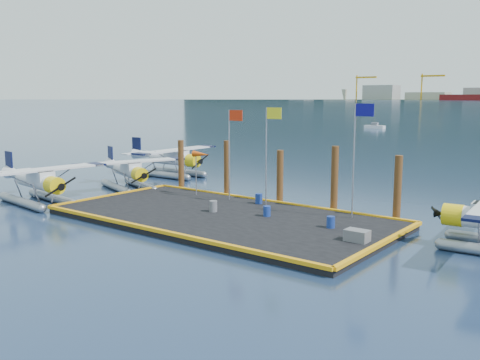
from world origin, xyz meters
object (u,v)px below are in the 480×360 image
at_px(windsock, 201,155).
at_px(crate, 357,236).
at_px(piling_4, 398,190).
at_px(seaplane_a, 38,184).
at_px(drum_4, 331,222).
at_px(flagpole_yellow, 269,141).
at_px(seaplane_c, 173,161).
at_px(flagpole_blue, 357,144).
at_px(piling_2, 280,179).
at_px(drum_2, 267,211).
at_px(seaplane_b, 129,173).
at_px(drum_5, 259,199).
at_px(piling_3, 334,181).
at_px(piling_1, 227,170).
at_px(flagpole_red, 232,141).
at_px(piling_0, 181,166).
at_px(drum_0, 213,206).

bearing_deg(windsock, crate, -17.40).
height_order(windsock, piling_4, piling_4).
distance_m(seaplane_a, piling_4, 23.31).
bearing_deg(drum_4, flagpole_yellow, 154.92).
distance_m(seaplane_c, flagpole_blue, 22.61).
bearing_deg(piling_2, seaplane_c, 160.72).
height_order(seaplane_a, drum_2, seaplane_a).
xyz_separation_m(seaplane_b, drum_5, (12.29, 0.25, -0.62)).
distance_m(drum_4, piling_2, 7.63).
bearing_deg(seaplane_c, drum_2, 59.63).
xyz_separation_m(crate, piling_3, (-4.40, 5.97, 1.47)).
height_order(crate, piling_3, piling_3).
bearing_deg(windsock, piling_3, 9.53).
height_order(drum_5, flagpole_blue, flagpole_blue).
bearing_deg(piling_3, drum_5, -162.05).
height_order(seaplane_c, windsock, windsock).
bearing_deg(piling_2, crate, -35.38).
relative_size(drum_5, crate, 0.58).
height_order(seaplane_a, seaplane_c, seaplane_c).
height_order(piling_1, piling_4, piling_1).
bearing_deg(piling_4, flagpole_red, -171.57).
height_order(seaplane_c, piling_0, piling_0).
distance_m(seaplane_a, flagpole_yellow, 15.91).
bearing_deg(seaplane_b, drum_2, 100.71).
bearing_deg(windsock, piling_2, 16.15).
bearing_deg(windsock, flagpole_blue, -0.00).
bearing_deg(seaplane_c, piling_0, 47.90).
distance_m(flagpole_red, piling_4, 11.17).
xyz_separation_m(seaplane_b, drum_2, (14.81, -2.44, -0.65)).
distance_m(crate, flagpole_yellow, 10.05).
bearing_deg(drum_2, piling_2, 114.27).
relative_size(seaplane_c, flagpole_yellow, 1.53).
height_order(flagpole_yellow, piling_3, flagpole_yellow).
height_order(piling_2, piling_3, piling_3).
height_order(seaplane_b, flagpole_blue, flagpole_blue).
relative_size(crate, piling_0, 0.28).
xyz_separation_m(crate, flagpole_red, (-11.19, 4.37, 3.71)).
relative_size(drum_2, piling_3, 0.14).
bearing_deg(seaplane_c, piling_4, 75.91).
height_order(seaplane_c, drum_2, seaplane_c).
distance_m(seaplane_c, drum_5, 16.00).
distance_m(seaplane_a, drum_2, 16.11).
relative_size(drum_5, piling_1, 0.16).
distance_m(drum_0, drum_4, 7.54).
distance_m(seaplane_c, piling_2, 16.00).
xyz_separation_m(seaplane_c, crate, (23.50, -11.25, -0.79)).
relative_size(crate, flagpole_red, 0.19).
height_order(seaplane_b, piling_3, piling_3).
bearing_deg(seaplane_a, piling_0, 161.73).
relative_size(drum_0, crate, 0.60).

